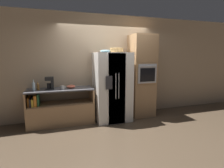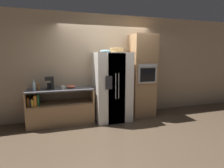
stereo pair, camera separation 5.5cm
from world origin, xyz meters
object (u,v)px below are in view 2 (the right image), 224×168
at_px(wicker_basket, 117,50).
at_px(coffee_maker, 51,82).
at_px(refrigerator, 112,87).
at_px(bottle_short, 34,86).
at_px(bottle_tall, 38,86).
at_px(mug, 62,87).
at_px(wall_oven, 142,76).
at_px(fruit_bowl, 106,51).
at_px(mixing_bowl, 71,86).

distance_m(wicker_basket, coffee_maker, 1.83).
bearing_deg(refrigerator, bottle_short, 179.35).
distance_m(bottle_tall, coffee_maker, 0.29).
relative_size(refrigerator, bottle_short, 6.76).
distance_m(wicker_basket, mug, 1.65).
height_order(bottle_tall, mug, bottle_tall).
height_order(refrigerator, wall_oven, wall_oven).
bearing_deg(fruit_bowl, wall_oven, 0.32).
bearing_deg(bottle_tall, fruit_bowl, -0.44).
height_order(wicker_basket, fruit_bowl, wicker_basket).
bearing_deg(coffee_maker, wall_oven, -0.57).
distance_m(wall_oven, bottle_tall, 2.72).
xyz_separation_m(bottle_tall, mixing_bowl, (0.76, 0.03, -0.05)).
bearing_deg(wall_oven, coffee_maker, 179.43).
height_order(bottle_short, mug, bottle_short).
bearing_deg(mixing_bowl, refrigerator, -6.68).
relative_size(wicker_basket, bottle_tall, 1.74).
relative_size(fruit_bowl, mug, 2.29).
xyz_separation_m(bottle_short, mixing_bowl, (0.85, 0.10, -0.07)).
bearing_deg(wicker_basket, fruit_bowl, 158.92).
height_order(fruit_bowl, bottle_short, fruit_bowl).
bearing_deg(bottle_tall, bottle_short, -139.65).
relative_size(wall_oven, coffee_maker, 7.46).
xyz_separation_m(bottle_tall, mug, (0.55, -0.04, -0.05)).
bearing_deg(bottle_tall, mixing_bowl, 2.13).
height_order(wall_oven, wicker_basket, wall_oven).
bearing_deg(refrigerator, fruit_bowl, 150.96).
xyz_separation_m(refrigerator, wicker_basket, (0.12, -0.02, 0.95)).
height_order(refrigerator, bottle_short, refrigerator).
relative_size(wicker_basket, bottle_short, 1.34).
distance_m(fruit_bowl, mixing_bowl, 1.26).
xyz_separation_m(fruit_bowl, bottle_tall, (-1.67, 0.01, -0.83)).
height_order(refrigerator, mixing_bowl, refrigerator).
distance_m(bottle_tall, mug, 0.56).
distance_m(mug, mixing_bowl, 0.22).
bearing_deg(mixing_bowl, bottle_short, -173.18).
xyz_separation_m(mug, coffee_maker, (-0.27, 0.06, 0.13)).
height_order(wicker_basket, bottle_tall, wicker_basket).
bearing_deg(bottle_short, wall_oven, 1.35).
distance_m(wall_oven, mixing_bowl, 1.96).
xyz_separation_m(mug, mixing_bowl, (0.21, 0.07, -0.00)).
bearing_deg(bottle_tall, wicker_basket, -3.40).
relative_size(wall_oven, wicker_basket, 6.43).
distance_m(wicker_basket, fruit_bowl, 0.28).
xyz_separation_m(wall_oven, bottle_tall, (-2.71, 0.01, -0.15)).
xyz_separation_m(wall_oven, fruit_bowl, (-1.05, -0.01, 0.68)).
xyz_separation_m(wicker_basket, coffee_maker, (-1.65, 0.13, -0.78)).
height_order(wall_oven, bottle_tall, wall_oven).
relative_size(fruit_bowl, mixing_bowl, 1.36).
xyz_separation_m(refrigerator, bottle_tall, (-1.81, 0.09, 0.09)).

